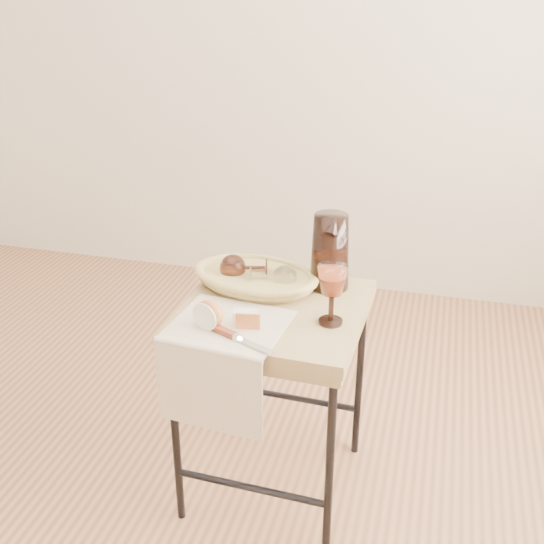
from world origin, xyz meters
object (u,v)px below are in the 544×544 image
(wine_goblet, at_px, (332,295))
(apple_half, at_px, (210,314))
(goblet_lying_b, at_px, (270,277))
(pitcher, at_px, (330,251))
(table_knife, at_px, (240,338))
(bread_basket, at_px, (256,279))
(side_table, at_px, (274,400))
(tea_towel, at_px, (229,325))
(goblet_lying_a, at_px, (247,268))

(wine_goblet, height_order, apple_half, wine_goblet)
(goblet_lying_b, bearing_deg, pitcher, 12.07)
(table_knife, bearing_deg, bread_basket, 122.59)
(side_table, relative_size, goblet_lying_b, 5.51)
(side_table, height_order, pitcher, pitcher)
(tea_towel, height_order, pitcher, pitcher)
(bread_basket, relative_size, pitcher, 1.28)
(tea_towel, bearing_deg, goblet_lying_a, 101.29)
(goblet_lying_b, relative_size, table_knife, 0.59)
(pitcher, relative_size, apple_half, 3.18)
(wine_goblet, relative_size, table_knife, 0.86)
(tea_towel, xyz_separation_m, wine_goblet, (0.27, 0.09, 0.08))
(goblet_lying_a, relative_size, pitcher, 0.49)
(side_table, distance_m, tea_towel, 0.38)
(side_table, bearing_deg, table_knife, -98.82)
(side_table, height_order, goblet_lying_a, goblet_lying_a)
(side_table, bearing_deg, tea_towel, -122.17)
(wine_goblet, bearing_deg, goblet_lying_a, 148.64)
(apple_half, bearing_deg, bread_basket, 99.91)
(side_table, relative_size, pitcher, 2.41)
(apple_half, bearing_deg, pitcher, 71.55)
(bread_basket, xyz_separation_m, wine_goblet, (0.27, -0.17, 0.06))
(goblet_lying_a, relative_size, table_knife, 0.66)
(side_table, xyz_separation_m, wine_goblet, (0.18, -0.05, 0.42))
(goblet_lying_b, bearing_deg, tea_towel, -116.86)
(side_table, relative_size, tea_towel, 2.15)
(tea_towel, bearing_deg, bread_basket, 94.64)
(bread_basket, bearing_deg, goblet_lying_a, 161.12)
(side_table, height_order, tea_towel, tea_towel)
(goblet_lying_a, height_order, pitcher, pitcher)
(pitcher, relative_size, table_knife, 1.36)
(bread_basket, relative_size, goblet_lying_b, 2.92)
(bread_basket, bearing_deg, side_table, -44.22)
(bread_basket, relative_size, goblet_lying_a, 2.62)
(tea_towel, height_order, apple_half, apple_half)
(pitcher, xyz_separation_m, table_knife, (-0.17, -0.39, -0.10))
(goblet_lying_b, height_order, apple_half, same)
(bread_basket, bearing_deg, tea_towel, -83.02)
(bread_basket, height_order, apple_half, apple_half)
(side_table, bearing_deg, goblet_lying_b, 111.17)
(pitcher, bearing_deg, apple_half, -110.52)
(wine_goblet, distance_m, table_knife, 0.28)
(tea_towel, relative_size, table_knife, 1.52)
(goblet_lying_a, xyz_separation_m, goblet_lying_b, (0.08, -0.04, -0.00))
(side_table, xyz_separation_m, goblet_lying_a, (-0.12, 0.13, 0.39))
(pitcher, bearing_deg, table_knife, -95.45)
(side_table, xyz_separation_m, bread_basket, (-0.09, 0.11, 0.36))
(pitcher, bearing_deg, tea_towel, -107.74)
(tea_towel, distance_m, apple_half, 0.07)
(goblet_lying_a, distance_m, pitcher, 0.26)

